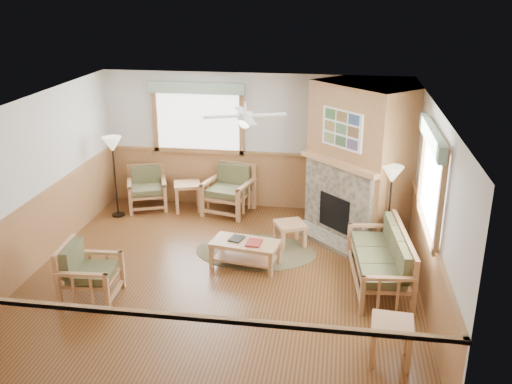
# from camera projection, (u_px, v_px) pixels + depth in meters

# --- Properties ---
(floor) EXTENTS (6.00, 6.00, 0.01)m
(floor) POSITION_uv_depth(u_px,v_px,m) (224.00, 275.00, 8.94)
(floor) COLOR brown
(floor) RESTS_ON ground
(ceiling) EXTENTS (6.00, 6.00, 0.01)m
(ceiling) POSITION_uv_depth(u_px,v_px,m) (220.00, 104.00, 8.01)
(ceiling) COLOR white
(ceiling) RESTS_ON floor
(wall_back) EXTENTS (6.00, 0.02, 2.70)m
(wall_back) POSITION_uv_depth(u_px,v_px,m) (253.00, 142.00, 11.26)
(wall_back) COLOR silver
(wall_back) RESTS_ON floor
(wall_front) EXTENTS (6.00, 0.02, 2.70)m
(wall_front) POSITION_uv_depth(u_px,v_px,m) (161.00, 297.00, 5.69)
(wall_front) COLOR silver
(wall_front) RESTS_ON floor
(wall_left) EXTENTS (0.02, 6.00, 2.70)m
(wall_left) POSITION_uv_depth(u_px,v_px,m) (34.00, 184.00, 8.90)
(wall_left) COLOR silver
(wall_left) RESTS_ON floor
(wall_right) EXTENTS (0.02, 6.00, 2.70)m
(wall_right) POSITION_uv_depth(u_px,v_px,m) (430.00, 205.00, 8.05)
(wall_right) COLOR silver
(wall_right) RESTS_ON floor
(wainscot) EXTENTS (6.00, 6.00, 1.10)m
(wainscot) POSITION_uv_depth(u_px,v_px,m) (223.00, 243.00, 8.75)
(wainscot) COLOR #9D6C40
(wainscot) RESTS_ON floor
(fireplace) EXTENTS (3.11, 3.11, 2.70)m
(fireplace) POSITION_uv_depth(u_px,v_px,m) (359.00, 160.00, 10.09)
(fireplace) COLOR #9D6C40
(fireplace) RESTS_ON floor
(window_back) EXTENTS (1.90, 0.16, 1.50)m
(window_back) POSITION_uv_depth(u_px,v_px,m) (197.00, 81.00, 10.97)
(window_back) COLOR white
(window_back) RESTS_ON wall_back
(window_right) EXTENTS (0.16, 1.90, 1.50)m
(window_right) POSITION_uv_depth(u_px,v_px,m) (439.00, 127.00, 7.46)
(window_right) COLOR white
(window_right) RESTS_ON wall_right
(ceiling_fan) EXTENTS (1.59, 1.59, 0.36)m
(ceiling_fan) POSITION_uv_depth(u_px,v_px,m) (245.00, 103.00, 8.26)
(ceiling_fan) COLOR white
(ceiling_fan) RESTS_ON ceiling
(sofa) EXTENTS (1.91, 0.93, 0.85)m
(sofa) POSITION_uv_depth(u_px,v_px,m) (379.00, 258.00, 8.54)
(sofa) COLOR tan
(sofa) RESTS_ON floor
(armchair_back_left) EXTENTS (0.95, 0.95, 0.83)m
(armchair_back_left) POSITION_uv_depth(u_px,v_px,m) (147.00, 188.00, 11.46)
(armchair_back_left) COLOR tan
(armchair_back_left) RESTS_ON floor
(armchair_back_right) EXTENTS (1.02, 1.02, 0.94)m
(armchair_back_right) POSITION_uv_depth(u_px,v_px,m) (228.00, 190.00, 11.21)
(armchair_back_right) COLOR tan
(armchair_back_right) RESTS_ON floor
(armchair_left) EXTENTS (0.80, 0.80, 0.84)m
(armchair_left) POSITION_uv_depth(u_px,v_px,m) (91.00, 272.00, 8.14)
(armchair_left) COLOR tan
(armchair_left) RESTS_ON floor
(coffee_table) EXTENTS (1.14, 0.70, 0.43)m
(coffee_table) POSITION_uv_depth(u_px,v_px,m) (245.00, 254.00, 9.15)
(coffee_table) COLOR tan
(coffee_table) RESTS_ON floor
(end_table_chairs) EXTENTS (0.63, 0.62, 0.57)m
(end_table_chairs) POSITION_uv_depth(u_px,v_px,m) (188.00, 197.00, 11.39)
(end_table_chairs) COLOR tan
(end_table_chairs) RESTS_ON floor
(end_table_sofa) EXTENTS (0.52, 0.50, 0.55)m
(end_table_sofa) POSITION_uv_depth(u_px,v_px,m) (391.00, 341.00, 6.82)
(end_table_sofa) COLOR tan
(end_table_sofa) RESTS_ON floor
(footstool) EXTENTS (0.63, 0.63, 0.41)m
(footstool) POSITION_uv_depth(u_px,v_px,m) (290.00, 234.00, 9.89)
(footstool) COLOR tan
(footstool) RESTS_ON floor
(braided_rug) EXTENTS (2.28, 2.28, 0.01)m
(braided_rug) POSITION_uv_depth(u_px,v_px,m) (256.00, 251.00, 9.70)
(braided_rug) COLOR brown
(braided_rug) RESTS_ON floor
(floor_lamp_left) EXTENTS (0.38, 0.38, 1.60)m
(floor_lamp_left) POSITION_uv_depth(u_px,v_px,m) (115.00, 177.00, 10.94)
(floor_lamp_left) COLOR black
(floor_lamp_left) RESTS_ON floor
(floor_lamp_right) EXTENTS (0.45, 0.45, 1.56)m
(floor_lamp_right) POSITION_uv_depth(u_px,v_px,m) (389.00, 211.00, 9.36)
(floor_lamp_right) COLOR black
(floor_lamp_right) RESTS_ON floor
(book_red) EXTENTS (0.24, 0.32, 0.03)m
(book_red) POSITION_uv_depth(u_px,v_px,m) (254.00, 242.00, 9.00)
(book_red) COLOR maroon
(book_red) RESTS_ON coffee_table
(book_dark) EXTENTS (0.27, 0.31, 0.03)m
(book_dark) POSITION_uv_depth(u_px,v_px,m) (237.00, 238.00, 9.15)
(book_dark) COLOR black
(book_dark) RESTS_ON coffee_table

